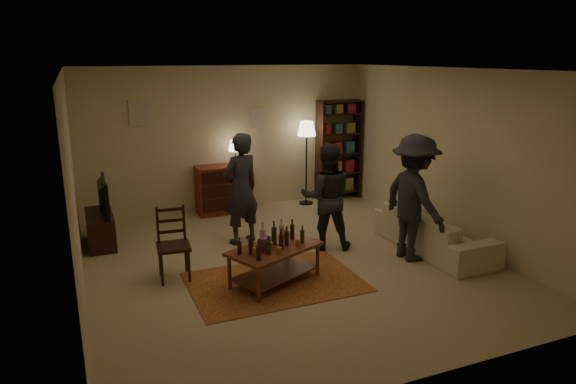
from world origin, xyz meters
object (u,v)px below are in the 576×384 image
coffee_table (274,252)px  person_left (241,189)px  person_by_sofa (414,198)px  person_right (327,197)px  bookshelf (338,149)px  dining_chair (173,241)px  sofa (434,231)px  floor_lamp (307,134)px  tv_stand (100,221)px  dresser (224,188)px

coffee_table → person_left: size_ratio=0.78×
person_left → person_by_sofa: 2.61m
person_right → bookshelf: bearing=-100.8°
dining_chair → person_by_sofa: person_by_sofa is taller
sofa → person_left: person_left is taller
bookshelf → floor_lamp: bearing=-170.5°
tv_stand → person_right: (3.19, -1.47, 0.42)m
dresser → sofa: dresser is taller
person_right → person_by_sofa: bearing=158.4°
tv_stand → bookshelf: bearing=11.8°
dresser → person_left: bearing=-96.3°
sofa → person_by_sofa: person_by_sofa is taller
floor_lamp → bookshelf: bearing=9.5°
coffee_table → floor_lamp: (1.92, 3.20, 0.97)m
dresser → person_right: 2.58m
tv_stand → person_left: 2.25m
sofa → person_right: size_ratio=1.29×
person_left → person_right: 1.34m
bookshelf → person_by_sofa: bookshelf is taller
dining_chair → person_by_sofa: 3.40m
dresser → bookshelf: bookshelf is taller
tv_stand → person_by_sofa: 4.79m
dining_chair → floor_lamp: floor_lamp is taller
dresser → person_by_sofa: (1.89, -3.25, 0.44)m
dresser → floor_lamp: (1.66, -0.06, 0.92)m
tv_stand → floor_lamp: 4.13m
bookshelf → floor_lamp: size_ratio=1.22×
floor_lamp → sofa: bearing=-76.5°
person_left → tv_stand: bearing=-39.0°
coffee_table → person_right: bearing=36.5°
floor_lamp → person_by_sofa: (0.23, -3.19, -0.48)m
dining_chair → person_by_sofa: size_ratio=0.54×
coffee_table → bookshelf: bearing=51.1°
coffee_table → sofa: (2.65, 0.15, -0.12)m
tv_stand → sofa: tv_stand is taller
person_left → dining_chair: bearing=17.8°
person_left → person_right: (1.12, -0.72, -0.07)m
coffee_table → tv_stand: bearing=130.3°
coffee_table → dining_chair: bearing=150.1°
coffee_table → dining_chair: dining_chair is taller
person_by_sofa → dining_chair: bearing=76.4°
dining_chair → person_right: (2.36, 0.21, 0.29)m
bookshelf → sofa: size_ratio=0.97×
bookshelf → person_right: bookshelf is taller
coffee_table → person_by_sofa: (2.15, 0.02, 0.48)m
dresser → sofa: size_ratio=0.65×
coffee_table → bookshelf: (2.69, 3.33, 0.61)m
person_left → person_by_sofa: bearing=123.6°
dresser → person_left: (-0.18, -1.66, 0.40)m
coffee_table → person_by_sofa: size_ratio=0.75×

